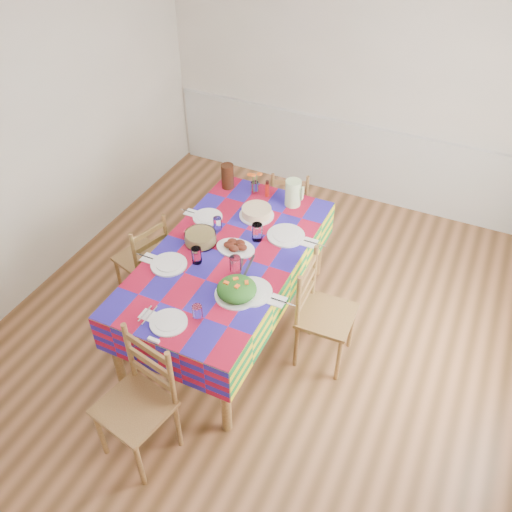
{
  "coord_description": "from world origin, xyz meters",
  "views": [
    {
      "loc": [
        1.34,
        -2.97,
        3.7
      ],
      "look_at": [
        -0.06,
        -0.0,
        0.89
      ],
      "focal_mm": 38.0,
      "sensor_mm": 36.0,
      "label": 1
    }
  ],
  "objects_px": {
    "chair_near": "(139,403)",
    "meat_platter": "(235,246)",
    "chair_left": "(145,259)",
    "chair_right": "(321,314)",
    "green_pitcher": "(293,193)",
    "tea_pitcher": "(228,176)",
    "dining_table": "(227,262)",
    "chair_far": "(289,206)"
  },
  "relations": [
    {
      "from": "tea_pitcher",
      "to": "chair_right",
      "type": "relative_size",
      "value": 0.24
    },
    {
      "from": "meat_platter",
      "to": "tea_pitcher",
      "type": "xyz_separation_m",
      "value": [
        -0.49,
        0.8,
        0.09
      ]
    },
    {
      "from": "chair_near",
      "to": "chair_right",
      "type": "bearing_deg",
      "value": 69.53
    },
    {
      "from": "tea_pitcher",
      "to": "chair_near",
      "type": "relative_size",
      "value": 0.23
    },
    {
      "from": "meat_platter",
      "to": "chair_far",
      "type": "bearing_deg",
      "value": 91.22
    },
    {
      "from": "dining_table",
      "to": "green_pitcher",
      "type": "relative_size",
      "value": 8.57
    },
    {
      "from": "green_pitcher",
      "to": "tea_pitcher",
      "type": "height_order",
      "value": "green_pitcher"
    },
    {
      "from": "dining_table",
      "to": "chair_right",
      "type": "height_order",
      "value": "chair_right"
    },
    {
      "from": "meat_platter",
      "to": "chair_far",
      "type": "height_order",
      "value": "same"
    },
    {
      "from": "tea_pitcher",
      "to": "chair_near",
      "type": "bearing_deg",
      "value": -78.42
    },
    {
      "from": "chair_near",
      "to": "tea_pitcher",
      "type": "bearing_deg",
      "value": 113.21
    },
    {
      "from": "green_pitcher",
      "to": "chair_right",
      "type": "distance_m",
      "value": 1.17
    },
    {
      "from": "green_pitcher",
      "to": "chair_near",
      "type": "xyz_separation_m",
      "value": [
        -0.21,
        -2.22,
        -0.44
      ]
    },
    {
      "from": "green_pitcher",
      "to": "chair_far",
      "type": "distance_m",
      "value": 0.73
    },
    {
      "from": "green_pitcher",
      "to": "tea_pitcher",
      "type": "relative_size",
      "value": 1.04
    },
    {
      "from": "meat_platter",
      "to": "chair_far",
      "type": "relative_size",
      "value": 0.37
    },
    {
      "from": "meat_platter",
      "to": "green_pitcher",
      "type": "relative_size",
      "value": 1.34
    },
    {
      "from": "meat_platter",
      "to": "tea_pitcher",
      "type": "distance_m",
      "value": 0.94
    },
    {
      "from": "meat_platter",
      "to": "chair_far",
      "type": "xyz_separation_m",
      "value": [
        -0.03,
        1.27,
        -0.42
      ]
    },
    {
      "from": "dining_table",
      "to": "chair_right",
      "type": "bearing_deg",
      "value": -0.1
    },
    {
      "from": "chair_near",
      "to": "meat_platter",
      "type": "bearing_deg",
      "value": 100.41
    },
    {
      "from": "green_pitcher",
      "to": "tea_pitcher",
      "type": "xyz_separation_m",
      "value": [
        -0.67,
        0.0,
        -0.0
      ]
    },
    {
      "from": "dining_table",
      "to": "meat_platter",
      "type": "relative_size",
      "value": 6.37
    },
    {
      "from": "dining_table",
      "to": "green_pitcher",
      "type": "distance_m",
      "value": 0.93
    },
    {
      "from": "meat_platter",
      "to": "chair_right",
      "type": "height_order",
      "value": "chair_right"
    },
    {
      "from": "meat_platter",
      "to": "chair_right",
      "type": "xyz_separation_m",
      "value": [
        0.81,
        -0.08,
        -0.36
      ]
    },
    {
      "from": "green_pitcher",
      "to": "chair_far",
      "type": "relative_size",
      "value": 0.28
    },
    {
      "from": "meat_platter",
      "to": "chair_near",
      "type": "relative_size",
      "value": 0.32
    },
    {
      "from": "chair_right",
      "to": "chair_near",
      "type": "bearing_deg",
      "value": 146.05
    },
    {
      "from": "dining_table",
      "to": "tea_pitcher",
      "type": "distance_m",
      "value": 1.01
    },
    {
      "from": "green_pitcher",
      "to": "chair_far",
      "type": "height_order",
      "value": "green_pitcher"
    },
    {
      "from": "chair_near",
      "to": "chair_far",
      "type": "relative_size",
      "value": 1.17
    },
    {
      "from": "tea_pitcher",
      "to": "chair_right",
      "type": "height_order",
      "value": "tea_pitcher"
    },
    {
      "from": "dining_table",
      "to": "chair_left",
      "type": "relative_size",
      "value": 2.29
    },
    {
      "from": "meat_platter",
      "to": "green_pitcher",
      "type": "xyz_separation_m",
      "value": [
        0.18,
        0.8,
        0.1
      ]
    },
    {
      "from": "chair_left",
      "to": "green_pitcher",
      "type": "bearing_deg",
      "value": 146.38
    },
    {
      "from": "tea_pitcher",
      "to": "chair_right",
      "type": "distance_m",
      "value": 1.63
    },
    {
      "from": "chair_left",
      "to": "chair_right",
      "type": "xyz_separation_m",
      "value": [
        1.71,
        0.01,
        0.04
      ]
    },
    {
      "from": "chair_near",
      "to": "dining_table",
      "type": "bearing_deg",
      "value": 102.04
    },
    {
      "from": "tea_pitcher",
      "to": "chair_right",
      "type": "xyz_separation_m",
      "value": [
        1.3,
        -0.88,
        -0.45
      ]
    },
    {
      "from": "dining_table",
      "to": "chair_near",
      "type": "height_order",
      "value": "chair_near"
    },
    {
      "from": "meat_platter",
      "to": "dining_table",
      "type": "bearing_deg",
      "value": -116.5
    }
  ]
}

